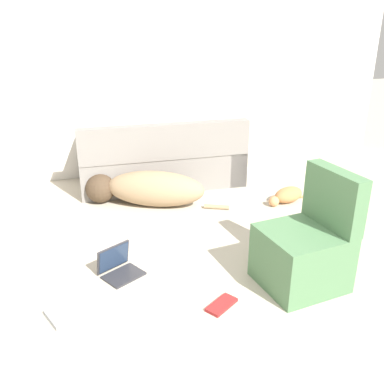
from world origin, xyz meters
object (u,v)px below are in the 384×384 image
Objects in this scene: cat at (287,195)px; laptop_closed at (69,313)px; dog at (146,189)px; side_chair at (307,248)px; couch at (161,163)px; book_red at (222,305)px; laptop_open at (118,265)px.

laptop_closed is at bearing 12.77° from cat.
cat is (1.45, -0.39, -0.10)m from dog.
side_chair reaches higher than laptop_closed.
dog is at bearing -161.14° from side_chair.
cat is 1.59× the size of laptop_closed.
couch is 2.40m from book_red.
cat is at bearing 143.02° from couch.
dog is 1.84m from laptop_closed.
side_chair reaches higher than laptop_open.
dog is at bearing -30.43° from cat.
laptop_open is (-0.47, -1.21, -0.11)m from dog.
laptop_closed is (-0.86, -1.62, -0.17)m from dog.
couch reaches higher than laptop_closed.
side_chair is at bearing 50.36° from cat.
laptop_open is 0.56m from laptop_closed.
laptop_open is at bearing -118.86° from side_chair.
couch reaches higher than book_red.
book_red is 0.30× the size of side_chair.
side_chair is (0.69, 0.09, 0.28)m from book_red.
side_chair is at bearing 7.65° from book_red.
cat is at bearing 149.05° from side_chair.
couch is 5.76× the size of laptop_closed.
dog is 3.92× the size of laptop_open.
couch is at bearing 61.76° from laptop_closed.
laptop_closed is 1.03m from book_red.
book_red is (1.00, -0.22, -0.00)m from laptop_closed.
laptop_closed is (-1.16, -2.16, -0.25)m from couch.
dog is 1.31m from laptop_open.
book_red is at bearing -88.96° from side_chair.
laptop_open is at bearing 134.60° from book_red.
dog reaches higher than book_red.
cat is 2.09m from laptop_open.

